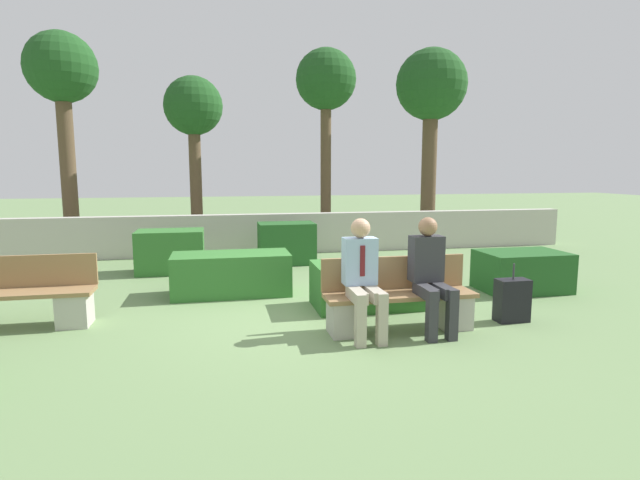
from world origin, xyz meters
TOP-DOWN VIEW (x-y plane):
  - ground_plane at (0.00, 0.00)m, footprint 60.00×60.00m
  - perimeter_wall at (0.00, 4.85)m, footprint 14.57×0.30m
  - bench_front at (0.94, -0.93)m, footprint 1.80×0.48m
  - person_seated_man at (0.45, -1.07)m, footprint 0.38×0.63m
  - person_seated_woman at (1.27, -1.07)m, footprint 0.38×0.63m
  - hedge_block_near_right at (0.86, 0.11)m, footprint 1.45×0.85m
  - hedge_block_mid_left at (-0.95, 1.20)m, footprint 1.76×0.80m
  - hedge_block_mid_right at (3.53, 0.51)m, footprint 1.30×0.89m
  - hedge_block_far_left at (0.22, 3.55)m, footprint 1.12×0.73m
  - hedge_block_far_right at (-2.01, 3.12)m, footprint 1.20×0.79m
  - suitcase at (2.45, -0.92)m, footprint 0.40×0.22m
  - tree_leftmost at (-4.51, 6.26)m, footprint 1.58×1.58m
  - tree_center_left at (-1.64, 6.34)m, footprint 1.41×1.41m
  - tree_center_right at (1.65, 6.40)m, footprint 1.54×1.54m
  - tree_rightmost at (4.48, 6.31)m, footprint 1.86×1.86m

SIDE VIEW (x-z plane):
  - ground_plane at x=0.00m, z-range 0.00..0.00m
  - suitcase at x=2.45m, z-range -0.10..0.64m
  - hedge_block_near_right at x=0.86m, z-range 0.00..0.62m
  - hedge_block_mid_right at x=3.53m, z-range 0.00..0.62m
  - hedge_block_mid_left at x=-0.95m, z-range 0.00..0.63m
  - bench_front at x=0.94m, z-range -0.10..0.75m
  - hedge_block_far_right at x=-2.01m, z-range 0.00..0.79m
  - hedge_block_far_left at x=0.22m, z-range 0.00..0.83m
  - perimeter_wall at x=0.00m, z-range 0.00..0.90m
  - person_seated_woman at x=1.27m, z-range 0.07..1.42m
  - person_seated_man at x=0.45m, z-range 0.07..1.42m
  - tree_center_left at x=-1.64m, z-range 1.20..5.33m
  - tree_rightmost at x=4.48m, z-range 1.41..6.46m
  - tree_leftmost at x=-4.51m, z-range 1.46..6.45m
  - tree_center_right at x=1.65m, z-range 1.54..6.47m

